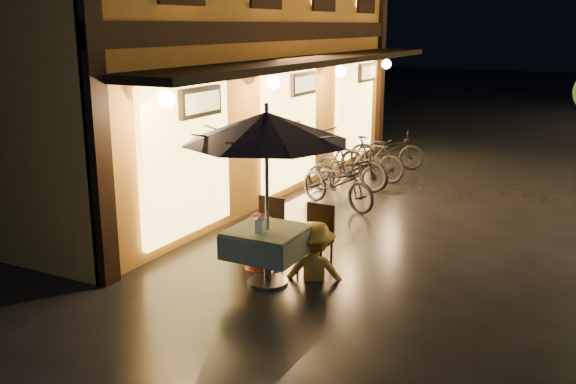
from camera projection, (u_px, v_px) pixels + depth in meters
The scene contains 14 objects.
ground at pixel (383, 295), 8.39m from camera, with size 90.00×90.00×0.00m, color black.
west_building at pixel (194, 11), 13.45m from camera, with size 5.90×11.40×7.40m.
cafe_table at pixel (267, 242), 8.63m from camera, with size 0.99×0.99×0.78m.
patio_umbrella at pixel (266, 127), 8.23m from camera, with size 2.22×2.22×2.46m.
cafe_chair_left at pixel (268, 227), 9.45m from camera, with size 0.42×0.42×0.97m.
cafe_chair_right at pixel (317, 235), 9.09m from camera, with size 0.42×0.42×0.97m.
table_lantern at pixel (260, 222), 8.39m from camera, with size 0.16×0.16×0.25m.
person_orange at pixel (258, 214), 9.23m from camera, with size 0.77×0.60×1.58m, color #C83F2C.
person_yellow at pixel (315, 224), 8.79m from camera, with size 1.01×0.58×1.56m, color yellow.
bicycle_0 at pixel (338, 183), 12.31m from camera, with size 0.64×1.84×0.97m, color black.
bicycle_1 at pixel (351, 165), 13.70m from camera, with size 0.49×1.74×1.05m, color black.
bicycle_2 at pixel (348, 170), 13.53m from camera, with size 0.60×1.71×0.90m, color black.
bicycle_3 at pixel (371, 159), 14.48m from camera, with size 0.47×1.65×0.99m, color black.
bicycle_4 at pixel (387, 150), 15.63m from camera, with size 0.62×1.79×0.94m, color black.
Camera 1 is at (2.51, -7.46, 3.42)m, focal length 40.00 mm.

